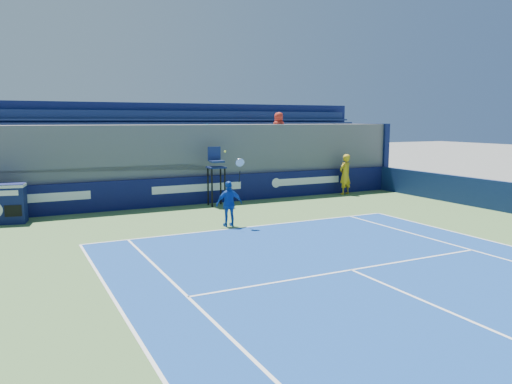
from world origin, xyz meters
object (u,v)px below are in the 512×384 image
ball_person (345,174)px  tennis_player (229,204)px  umpire_chair (216,170)px  match_clock (5,203)px

ball_person → tennis_player: (-7.96, -4.25, -0.19)m
ball_person → umpire_chair: bearing=-12.2°
match_clock → tennis_player: 7.82m
match_clock → umpire_chair: umpire_chair is taller
match_clock → umpire_chair: size_ratio=0.58×
match_clock → umpire_chair: (7.92, 0.10, 0.79)m
match_clock → umpire_chair: 7.96m
ball_person → match_clock: ball_person is taller
umpire_chair → tennis_player: tennis_player is taller
ball_person → tennis_player: size_ratio=0.76×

